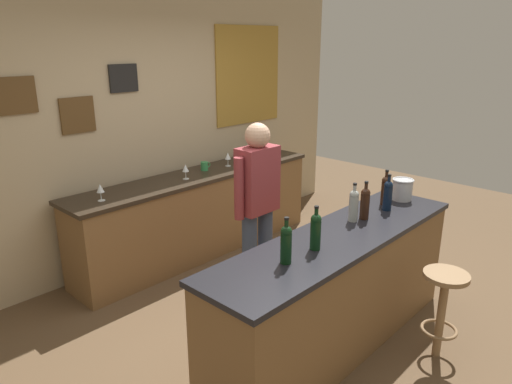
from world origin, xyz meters
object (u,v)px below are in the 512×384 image
object	(u,v)px
wine_bottle_b	(316,230)
wine_glass_b	(185,169)
wine_bottle_f	(385,189)
wine_bottle_e	(388,194)
wine_bottle_d	(365,202)
wine_glass_c	(228,157)
bar_stool	(443,301)
wine_bottle_a	(286,243)
wine_bottle_c	(354,204)
bartender	(258,203)
wine_glass_a	(100,189)
ice_bucket	(402,189)
coffee_mug	(205,166)

from	to	relation	value
wine_bottle_b	wine_glass_b	distance (m)	2.07
wine_bottle_f	wine_glass_b	distance (m)	2.00
wine_bottle_e	wine_bottle_f	bearing A→B (deg)	36.34
wine_bottle_d	wine_glass_c	world-z (taller)	wine_bottle_d
bar_stool	wine_glass_c	world-z (taller)	wine_glass_c
wine_glass_c	wine_bottle_a	bearing A→B (deg)	-125.18
bar_stool	wine_glass_c	xyz separation A→B (m)	(0.42, 2.69, 0.55)
wine_bottle_a	wine_bottle_b	bearing A→B (deg)	-2.13
wine_bottle_b	wine_glass_c	bearing A→B (deg)	60.75
wine_bottle_c	wine_glass_c	world-z (taller)	wine_bottle_c
bar_stool	wine_bottle_e	distance (m)	0.93
wine_bottle_d	wine_glass_b	xyz separation A→B (m)	(-0.22, 1.95, -0.05)
wine_bottle_b	wine_glass_c	xyz separation A→B (m)	(1.16, 2.07, -0.05)
wine_bottle_b	wine_bottle_e	xyz separation A→B (m)	(1.02, 0.02, 0.00)
wine_bottle_a	wine_bottle_e	size ratio (longest dim) A/B	1.00
bartender	wine_bottle_e	world-z (taller)	bartender
bartender	wine_bottle_b	distance (m)	0.98
wine_bottle_e	wine_glass_a	xyz separation A→B (m)	(-1.46, 1.98, -0.05)
wine_bottle_f	wine_glass_a	world-z (taller)	wine_bottle_f
ice_bucket	bar_stool	bearing A→B (deg)	-132.19
wine_bottle_b	wine_glass_b	size ratio (longest dim) A/B	1.97
wine_bottle_c	wine_glass_b	size ratio (longest dim) A/B	1.97
wine_bottle_e	ice_bucket	bearing A→B (deg)	6.14
bartender	ice_bucket	xyz separation A→B (m)	(0.96, -0.83, 0.08)
wine_glass_a	wine_glass_b	bearing A→B (deg)	-0.18
wine_bottle_f	wine_glass_b	size ratio (longest dim) A/B	1.97
wine_bottle_c	wine_bottle_e	size ratio (longest dim) A/B	1.00
wine_bottle_e	wine_glass_b	distance (m)	2.05
wine_bottle_b	wine_bottle_f	world-z (taller)	same
bartender	wine_bottle_e	bearing A→B (deg)	-54.14
wine_bottle_b	wine_glass_c	distance (m)	2.37
wine_bottle_f	wine_glass_a	xyz separation A→B (m)	(-1.58, 1.90, -0.05)
ice_bucket	wine_glass_a	size ratio (longest dim) A/B	1.21
ice_bucket	wine_glass_c	world-z (taller)	ice_bucket
wine_bottle_e	wine_bottle_d	bearing A→B (deg)	173.89
wine_bottle_d	ice_bucket	distance (m)	0.64
coffee_mug	ice_bucket	bearing A→B (deg)	-76.46
bar_stool	wine_bottle_a	world-z (taller)	wine_bottle_a
wine_bottle_c	wine_bottle_e	distance (m)	0.41
wine_bottle_a	wine_bottle_e	distance (m)	1.31
wine_bottle_f	wine_bottle_a	bearing A→B (deg)	-176.14
ice_bucket	wine_bottle_c	bearing A→B (deg)	177.25
wine_bottle_d	wine_bottle_e	bearing A→B (deg)	-6.11
bar_stool	wine_bottle_c	bearing A→B (deg)	99.15
wine_glass_c	wine_bottle_b	bearing A→B (deg)	-119.25
wine_bottle_f	ice_bucket	bearing A→B (deg)	-11.79
bartender	wine_bottle_c	world-z (taller)	bartender
wine_glass_a	wine_bottle_d	bearing A→B (deg)	-59.21
bartender	wine_bottle_f	distance (m)	1.09
wine_bottle_c	ice_bucket	bearing A→B (deg)	-2.75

